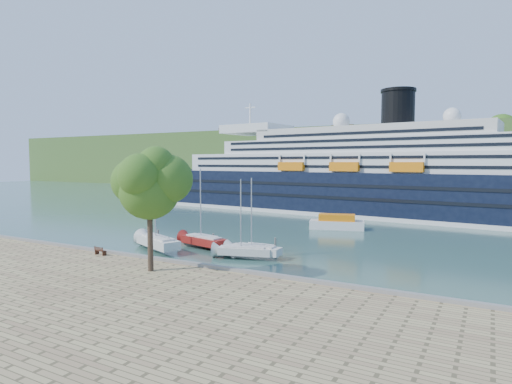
% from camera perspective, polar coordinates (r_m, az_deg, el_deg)
% --- Properties ---
extents(ground, '(400.00, 400.00, 0.00)m').
position_cam_1_polar(ground, '(45.99, -16.02, -9.44)').
color(ground, '#335B51').
rests_on(ground, ground).
extents(far_hillside, '(400.00, 50.00, 24.00)m').
position_cam_1_polar(far_hillside, '(179.41, 18.76, 4.25)').
color(far_hillside, '#3A5B24').
rests_on(far_hillside, ground).
extents(quay_coping, '(220.00, 0.50, 0.30)m').
position_cam_1_polar(quay_coping, '(45.60, -16.22, -8.08)').
color(quay_coping, slate).
rests_on(quay_coping, promenade).
extents(cruise_ship, '(109.81, 26.54, 24.43)m').
position_cam_1_polar(cruise_ship, '(90.13, 11.25, 4.97)').
color(cruise_ship, black).
rests_on(cruise_ship, ground).
extents(park_bench, '(1.50, 0.72, 0.93)m').
position_cam_1_polar(park_bench, '(47.30, -20.01, -7.33)').
color(park_bench, '#4C2615').
rests_on(park_bench, promenade).
extents(promenade_tree, '(7.11, 7.11, 11.78)m').
position_cam_1_polar(promenade_tree, '(38.43, -14.00, -1.61)').
color(promenade_tree, '#315E18').
rests_on(promenade_tree, promenade).
extents(floating_pontoon, '(18.59, 4.65, 0.41)m').
position_cam_1_polar(floating_pontoon, '(55.24, -7.59, -6.84)').
color(floating_pontoon, gray).
rests_on(floating_pontoon, ground).
extents(sailboat_white_near, '(8.47, 5.26, 10.62)m').
position_cam_1_polar(sailboat_white_near, '(51.74, -13.02, -1.93)').
color(sailboat_white_near, silver).
rests_on(sailboat_white_near, ground).
extents(sailboat_red, '(7.50, 3.55, 9.35)m').
position_cam_1_polar(sailboat_red, '(52.40, -7.02, -2.48)').
color(sailboat_red, maroon).
rests_on(sailboat_red, ground).
extents(sailboat_white_far, '(6.58, 2.00, 8.44)m').
position_cam_1_polar(sailboat_white_far, '(47.15, -0.11, -3.74)').
color(sailboat_white_far, silver).
rests_on(sailboat_white_far, ground).
extents(tender_launch, '(8.96, 5.08, 2.35)m').
position_cam_1_polar(tender_launch, '(68.85, 10.72, -3.91)').
color(tender_launch, orange).
rests_on(tender_launch, ground).
extents(sailboat_extra, '(6.70, 3.55, 8.34)m').
position_cam_1_polar(sailboat_extra, '(46.61, -1.50, -3.89)').
color(sailboat_extra, silver).
rests_on(sailboat_extra, ground).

